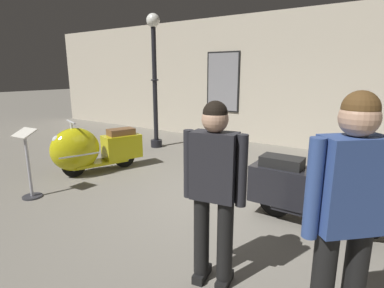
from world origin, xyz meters
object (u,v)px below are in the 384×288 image
at_px(scooter_0, 90,149).
at_px(info_stanchion, 29,170).
at_px(scooter_1, 335,192).
at_px(visitor_1, 348,209).
at_px(lamppost, 154,72).
at_px(visitor_0, 214,183).

xyz_separation_m(scooter_0, info_stanchion, (0.18, -1.24, -0.03)).
relative_size(scooter_1, visitor_1, 0.99).
height_order(scooter_0, visitor_1, visitor_1).
relative_size(lamppost, visitor_1, 1.83).
bearing_deg(scooter_0, visitor_0, 87.76).
height_order(visitor_0, visitor_1, visitor_1).
relative_size(visitor_0, info_stanchion, 1.55).
xyz_separation_m(scooter_1, info_stanchion, (-3.90, -1.44, -0.04)).
height_order(lamppost, info_stanchion, lamppost).
relative_size(scooter_0, visitor_1, 0.99).
relative_size(visitor_1, info_stanchion, 1.66).
bearing_deg(scooter_1, scooter_0, -176.97).
bearing_deg(scooter_0, lamppost, -151.25).
bearing_deg(visitor_1, scooter_1, -33.26).
height_order(lamppost, visitor_0, lamppost).
bearing_deg(visitor_0, scooter_0, 58.24).
bearing_deg(visitor_1, scooter_0, 28.34).
relative_size(scooter_0, scooter_1, 1.00).
bearing_deg(visitor_0, scooter_1, -33.59).
height_order(scooter_0, scooter_1, scooter_1).
height_order(lamppost, visitor_1, lamppost).
bearing_deg(lamppost, info_stanchion, -81.38).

